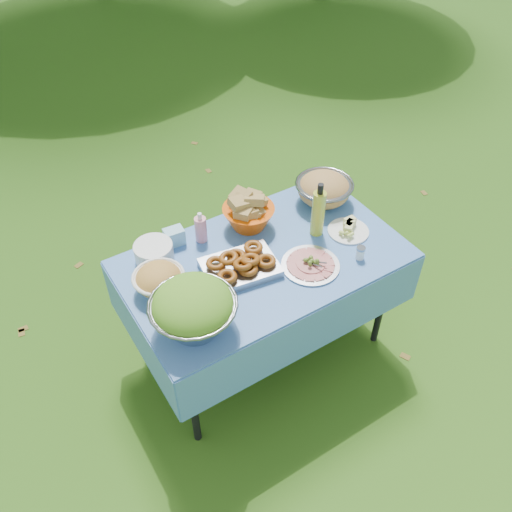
{
  "coord_description": "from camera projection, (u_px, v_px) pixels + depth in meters",
  "views": [
    {
      "loc": [
        -1.12,
        -1.7,
        2.71
      ],
      "look_at": [
        -0.05,
        0.0,
        0.8
      ],
      "focal_mm": 38.0,
      "sensor_mm": 36.0,
      "label": 1
    }
  ],
  "objects": [
    {
      "name": "oil_bottle",
      "position": [
        318.0,
        209.0,
        2.86
      ],
      "size": [
        0.09,
        0.09,
        0.32
      ],
      "primitive_type": "cylinder",
      "rotation": [
        0.0,
        0.0,
        -0.3
      ],
      "color": "gold",
      "rests_on": "picnic_table"
    },
    {
      "name": "wipes_box",
      "position": [
        174.0,
        237.0,
        2.87
      ],
      "size": [
        0.11,
        0.08,
        0.09
      ],
      "primitive_type": "cube",
      "rotation": [
        0.0,
        0.0,
        -0.08
      ],
      "color": "#8ECFE8",
      "rests_on": "picnic_table"
    },
    {
      "name": "pasta_bowl_steel",
      "position": [
        324.0,
        189.0,
        3.11
      ],
      "size": [
        0.41,
        0.41,
        0.18
      ],
      "primitive_type": null,
      "rotation": [
        0.0,
        0.0,
        -0.26
      ],
      "color": "gray",
      "rests_on": "picnic_table"
    },
    {
      "name": "picnic_table",
      "position": [
        263.0,
        306.0,
        3.08
      ],
      "size": [
        1.46,
        0.86,
        0.76
      ],
      "primitive_type": "cube",
      "color": "#7FADF4",
      "rests_on": "ground"
    },
    {
      "name": "plate_stack",
      "position": [
        154.0,
        252.0,
        2.78
      ],
      "size": [
        0.22,
        0.22,
        0.1
      ],
      "primitive_type": "cylinder",
      "rotation": [
        0.0,
        0.0,
        -0.11
      ],
      "color": "white",
      "rests_on": "picnic_table"
    },
    {
      "name": "charcuterie_platter",
      "position": [
        311.0,
        261.0,
        2.76
      ],
      "size": [
        0.39,
        0.39,
        0.07
      ],
      "primitive_type": "cylinder",
      "rotation": [
        0.0,
        0.0,
        0.37
      ],
      "color": "#A7AAAD",
      "rests_on": "picnic_table"
    },
    {
      "name": "fried_tray",
      "position": [
        240.0,
        265.0,
        2.72
      ],
      "size": [
        0.41,
        0.31,
        0.09
      ],
      "primitive_type": "cube",
      "rotation": [
        0.0,
        0.0,
        -0.15
      ],
      "color": "#A9AAAE",
      "rests_on": "picnic_table"
    },
    {
      "name": "sanitizer_bottle",
      "position": [
        201.0,
        227.0,
        2.86
      ],
      "size": [
        0.08,
        0.08,
        0.18
      ],
      "primitive_type": "cylinder",
      "rotation": [
        0.0,
        0.0,
        -0.26
      ],
      "color": "pink",
      "rests_on": "picnic_table"
    },
    {
      "name": "cheese_plate",
      "position": [
        349.0,
        227.0,
        2.95
      ],
      "size": [
        0.26,
        0.26,
        0.06
      ],
      "primitive_type": "cylinder",
      "rotation": [
        0.0,
        0.0,
        -0.16
      ],
      "color": "white",
      "rests_on": "picnic_table"
    },
    {
      "name": "ground",
      "position": [
        263.0,
        347.0,
        3.35
      ],
      "size": [
        80.0,
        80.0,
        0.0
      ],
      "primitive_type": "plane",
      "color": "#16390A",
      "rests_on": "ground"
    },
    {
      "name": "bread_bowl",
      "position": [
        249.0,
        212.0,
        2.94
      ],
      "size": [
        0.33,
        0.33,
        0.19
      ],
      "primitive_type": null,
      "rotation": [
        0.0,
        0.0,
        -0.15
      ],
      "color": "#E95104",
      "rests_on": "picnic_table"
    },
    {
      "name": "shaker",
      "position": [
        360.0,
        253.0,
        2.8
      ],
      "size": [
        0.05,
        0.05,
        0.07
      ],
      "primitive_type": "cylinder",
      "rotation": [
        0.0,
        0.0,
        -0.07
      ],
      "color": "white",
      "rests_on": "picnic_table"
    },
    {
      "name": "pasta_bowl_white",
      "position": [
        159.0,
        279.0,
        2.61
      ],
      "size": [
        0.29,
        0.29,
        0.14
      ],
      "primitive_type": null,
      "rotation": [
        0.0,
        0.0,
        0.17
      ],
      "color": "white",
      "rests_on": "picnic_table"
    },
    {
      "name": "salad_bowl",
      "position": [
        193.0,
        309.0,
        2.4
      ],
      "size": [
        0.42,
        0.42,
        0.26
      ],
      "primitive_type": null,
      "rotation": [
        0.0,
        0.0,
        0.07
      ],
      "color": "gray",
      "rests_on": "picnic_table"
    }
  ]
}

